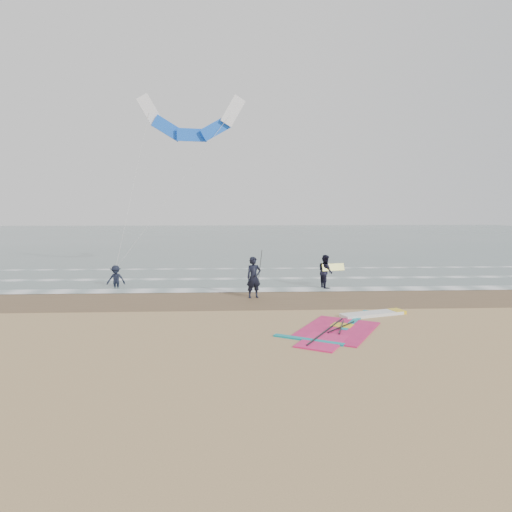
{
  "coord_description": "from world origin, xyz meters",
  "views": [
    {
      "loc": [
        -1.44,
        -15.73,
        4.5
      ],
      "look_at": [
        -0.43,
        5.0,
        2.2
      ],
      "focal_mm": 32.0,
      "sensor_mm": 36.0,
      "label": 1
    }
  ],
  "objects_px": {
    "person_wading": "(116,273)",
    "person_standing": "(254,277)",
    "windsurf_rig": "(349,325)",
    "person_walking": "(325,271)",
    "surf_kite": "(191,123)"
  },
  "relations": [
    {
      "from": "person_walking",
      "to": "windsurf_rig",
      "type": "bearing_deg",
      "value": 161.4
    },
    {
      "from": "person_walking",
      "to": "surf_kite",
      "type": "distance_m",
      "value": 11.97
    },
    {
      "from": "person_wading",
      "to": "windsurf_rig",
      "type": "bearing_deg",
      "value": -40.56
    },
    {
      "from": "person_walking",
      "to": "person_wading",
      "type": "relative_size",
      "value": 1.17
    },
    {
      "from": "windsurf_rig",
      "to": "person_walking",
      "type": "relative_size",
      "value": 3.18
    },
    {
      "from": "windsurf_rig",
      "to": "person_wading",
      "type": "relative_size",
      "value": 3.72
    },
    {
      "from": "person_walking",
      "to": "surf_kite",
      "type": "xyz_separation_m",
      "value": [
        -7.51,
        3.8,
        8.51
      ]
    },
    {
      "from": "person_walking",
      "to": "surf_kite",
      "type": "bearing_deg",
      "value": 49.66
    },
    {
      "from": "person_standing",
      "to": "person_walking",
      "type": "height_order",
      "value": "person_standing"
    },
    {
      "from": "surf_kite",
      "to": "windsurf_rig",
      "type": "bearing_deg",
      "value": -59.94
    },
    {
      "from": "person_wading",
      "to": "person_walking",
      "type": "bearing_deg",
      "value": -5.62
    },
    {
      "from": "windsurf_rig",
      "to": "surf_kite",
      "type": "distance_m",
      "value": 16.5
    },
    {
      "from": "windsurf_rig",
      "to": "person_wading",
      "type": "bearing_deg",
      "value": 140.97
    },
    {
      "from": "person_walking",
      "to": "person_wading",
      "type": "xyz_separation_m",
      "value": [
        -11.53,
        0.82,
        -0.13
      ]
    },
    {
      "from": "person_wading",
      "to": "person_standing",
      "type": "bearing_deg",
      "value": -25.34
    }
  ]
}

